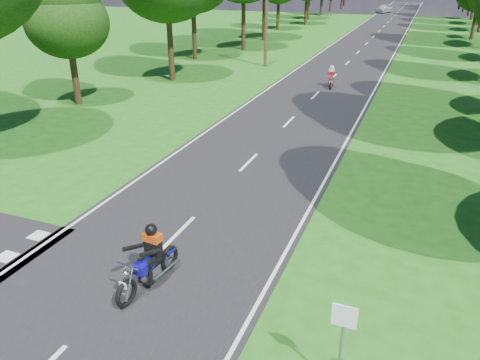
% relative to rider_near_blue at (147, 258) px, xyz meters
% --- Properties ---
extents(ground, '(160.00, 160.00, 0.00)m').
position_rel_rider_near_blue_xyz_m(ground, '(-0.57, 0.58, -0.85)').
color(ground, '#1B5814').
rests_on(ground, ground).
extents(main_road, '(7.00, 140.00, 0.02)m').
position_rel_rider_near_blue_xyz_m(main_road, '(-0.57, 50.58, -0.84)').
color(main_road, black).
rests_on(main_road, ground).
extents(road_markings, '(7.40, 140.00, 0.01)m').
position_rel_rider_near_blue_xyz_m(road_markings, '(-0.71, 48.71, -0.83)').
color(road_markings, silver).
rests_on(road_markings, main_road).
extents(telegraph_pole, '(1.20, 0.26, 8.00)m').
position_rel_rider_near_blue_xyz_m(telegraph_pole, '(-6.57, 28.58, 3.22)').
color(telegraph_pole, '#382616').
rests_on(telegraph_pole, ground).
extents(road_sign, '(0.45, 0.07, 2.00)m').
position_rel_rider_near_blue_xyz_m(road_sign, '(4.93, -1.43, 0.49)').
color(road_sign, slate).
rests_on(road_sign, ground).
extents(rider_near_blue, '(0.91, 2.06, 1.66)m').
position_rel_rider_near_blue_xyz_m(rider_near_blue, '(0.00, 0.00, 0.00)').
color(rider_near_blue, '#130E9B').
rests_on(rider_near_blue, main_road).
extents(rider_far_red, '(0.85, 1.78, 1.42)m').
position_rel_rider_near_blue_xyz_m(rider_far_red, '(-0.13, 23.15, -0.12)').
color(rider_far_red, maroon).
rests_on(rider_far_red, main_road).
extents(distant_car, '(3.12, 4.74, 1.50)m').
position_rel_rider_near_blue_xyz_m(distant_car, '(-2.91, 85.26, -0.08)').
color(distant_car, silver).
rests_on(distant_car, main_road).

